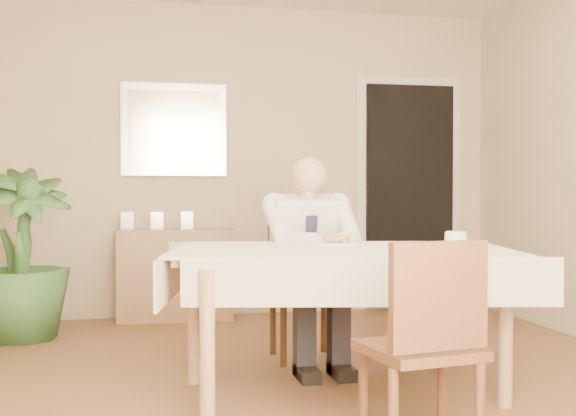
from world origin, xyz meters
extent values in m
plane|color=brown|center=(0.00, 0.00, 0.00)|extent=(5.00, 5.00, 0.00)
cube|color=beige|center=(0.00, 2.50, 1.30)|extent=(4.50, 0.02, 2.60)
cube|color=white|center=(1.55, 2.48, 1.00)|extent=(0.96, 0.03, 2.10)
cube|color=black|center=(1.55, 2.45, 1.00)|extent=(0.80, 0.05, 1.95)
cube|color=silver|center=(-0.51, 2.48, 1.55)|extent=(0.86, 0.03, 0.76)
cube|color=white|center=(-0.51, 2.46, 1.55)|extent=(0.74, 0.02, 0.64)
cube|color=tan|center=(0.20, -0.02, 0.72)|extent=(1.75, 1.20, 0.04)
cube|color=#F8EDCE|center=(0.20, -0.02, 0.75)|extent=(1.86, 1.32, 0.01)
cube|color=#F8EDCE|center=(0.20, -0.52, 0.64)|extent=(1.67, 0.35, 0.22)
cube|color=#F8EDCE|center=(0.20, 0.48, 0.64)|extent=(1.67, 0.35, 0.22)
cube|color=#F8EDCE|center=(-0.65, -0.02, 0.64)|extent=(0.21, 0.98, 0.22)
cube|color=#F8EDCE|center=(1.05, -0.02, 0.64)|extent=(0.21, 0.98, 0.22)
cylinder|color=tan|center=(-0.52, -0.39, 0.35)|extent=(0.07, 0.07, 0.70)
cylinder|color=tan|center=(0.92, -0.39, 0.35)|extent=(0.07, 0.07, 0.70)
cylinder|color=tan|center=(-0.52, 0.35, 0.35)|extent=(0.07, 0.07, 0.70)
cylinder|color=tan|center=(0.92, 0.35, 0.35)|extent=(0.07, 0.07, 0.70)
cube|color=#432515|center=(0.20, 0.78, 0.40)|extent=(0.41, 0.41, 0.04)
cube|color=#432515|center=(0.20, 0.96, 0.63)|extent=(0.39, 0.06, 0.39)
cylinder|color=#432515|center=(0.03, 0.62, 0.19)|extent=(0.04, 0.04, 0.38)
cylinder|color=#432515|center=(0.37, 0.62, 0.19)|extent=(0.04, 0.04, 0.38)
cylinder|color=#432515|center=(0.03, 0.95, 0.19)|extent=(0.04, 0.04, 0.38)
cylinder|color=#432515|center=(0.37, 0.95, 0.19)|extent=(0.04, 0.04, 0.38)
cube|color=#432515|center=(0.27, -0.88, 0.41)|extent=(0.47, 0.47, 0.04)
cube|color=#432515|center=(0.27, -1.07, 0.66)|extent=(0.41, 0.10, 0.41)
cylinder|color=#432515|center=(0.44, -1.06, 0.20)|extent=(0.04, 0.04, 0.39)
cylinder|color=#432515|center=(0.10, -0.71, 0.20)|extent=(0.04, 0.04, 0.39)
cylinder|color=#432515|center=(0.44, -0.71, 0.20)|extent=(0.04, 0.04, 0.39)
cube|color=white|center=(0.20, 0.74, 0.75)|extent=(0.42, 0.31, 0.55)
cube|color=black|center=(0.20, 0.62, 0.72)|extent=(0.07, 0.08, 0.36)
cylinder|color=tan|center=(0.20, 0.70, 1.03)|extent=(0.09, 0.09, 0.08)
sphere|color=tan|center=(0.20, 0.67, 1.14)|extent=(0.21, 0.21, 0.21)
cube|color=black|center=(0.10, 0.54, 0.52)|extent=(0.13, 0.42, 0.13)
cube|color=black|center=(0.30, 0.54, 0.52)|extent=(0.13, 0.42, 0.13)
cube|color=black|center=(0.10, 0.36, 0.23)|extent=(0.11, 0.12, 0.45)
cube|color=black|center=(0.30, 0.36, 0.23)|extent=(0.11, 0.12, 0.45)
cube|color=black|center=(0.10, 0.30, 0.04)|extent=(0.11, 0.26, 0.07)
cube|color=black|center=(0.30, 0.30, 0.04)|extent=(0.11, 0.26, 0.07)
cylinder|color=white|center=(0.24, 0.21, 0.76)|extent=(0.26, 0.26, 0.02)
ellipsoid|color=olive|center=(0.24, 0.21, 0.78)|extent=(0.14, 0.14, 0.06)
cylinder|color=silver|center=(0.28, 0.15, 0.78)|extent=(0.01, 0.13, 0.01)
cylinder|color=silver|center=(0.20, 0.15, 0.78)|extent=(0.01, 0.13, 0.01)
imported|color=white|center=(0.75, -0.19, 0.80)|extent=(0.12, 0.12, 0.09)
cube|color=tan|center=(-0.51, 2.32, 0.37)|extent=(0.94, 0.37, 0.73)
cube|color=silver|center=(-0.89, 2.38, 0.80)|extent=(0.10, 0.02, 0.14)
cube|color=silver|center=(-0.65, 2.34, 0.80)|extent=(0.10, 0.02, 0.14)
cube|color=silver|center=(-0.41, 2.36, 0.80)|extent=(0.10, 0.02, 0.14)
imported|color=#2E5727|center=(-1.62, 1.78, 0.61)|extent=(0.89, 0.89, 1.22)
camera|label=1|loc=(-0.84, -3.55, 1.05)|focal=45.00mm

